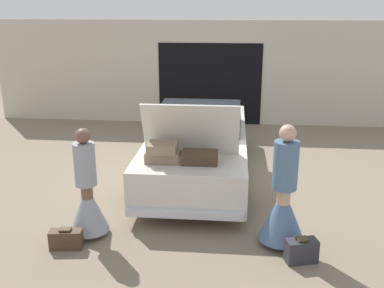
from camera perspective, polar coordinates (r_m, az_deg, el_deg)
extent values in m
plane|color=#7F705B|center=(8.91, 0.78, -3.75)|extent=(40.00, 40.00, 0.00)
cube|color=beige|center=(12.38, 2.31, 9.03)|extent=(12.00, 0.12, 2.80)
cube|color=black|center=(12.36, 2.28, 7.60)|extent=(2.80, 0.02, 2.20)
cube|color=silver|center=(8.73, 0.79, -0.56)|extent=(1.81, 4.64, 0.68)
cube|color=#1E2328|center=(8.85, 0.95, 3.42)|extent=(1.59, 1.49, 0.43)
cylinder|color=black|center=(10.24, -3.22, 1.25)|extent=(0.18, 0.73, 0.73)
cylinder|color=black|center=(10.13, 6.17, 0.99)|extent=(0.18, 0.73, 0.73)
cylinder|color=black|center=(7.61, -6.38, -4.75)|extent=(0.18, 0.73, 0.73)
cylinder|color=black|center=(7.46, 6.34, -5.21)|extent=(0.18, 0.73, 0.73)
cube|color=silver|center=(6.65, -0.89, -8.89)|extent=(1.72, 0.10, 0.12)
cube|color=silver|center=(7.10, -0.15, 1.79)|extent=(1.54, 0.42, 0.90)
cube|color=#8C7259|center=(6.98, -3.74, -1.66)|extent=(0.53, 0.29, 0.17)
cube|color=#473323|center=(6.91, 1.01, -1.70)|extent=(0.55, 0.32, 0.19)
cube|color=#8C7259|center=(6.93, -3.76, -0.45)|extent=(0.45, 0.40, 0.14)
cube|color=#75665B|center=(6.93, -0.39, -1.88)|extent=(0.44, 0.27, 0.14)
cylinder|color=brown|center=(6.69, -13.03, -8.16)|extent=(0.17, 0.17, 0.78)
cone|color=#9399A3|center=(6.67, -13.05, -7.86)|extent=(0.58, 0.58, 0.70)
cylinder|color=#9399A3|center=(6.42, -13.45, -2.53)|extent=(0.30, 0.30, 0.62)
sphere|color=brown|center=(6.29, -13.72, 1.01)|extent=(0.21, 0.21, 0.21)
cylinder|color=tan|center=(6.39, 11.38, -9.02)|extent=(0.19, 0.19, 0.84)
cone|color=slate|center=(6.37, 11.41, -8.68)|extent=(0.64, 0.64, 0.76)
cylinder|color=slate|center=(6.09, 11.81, -2.68)|extent=(0.34, 0.34, 0.66)
sphere|color=tan|center=(5.96, 12.07, 1.35)|extent=(0.23, 0.23, 0.23)
cube|color=#473323|center=(6.53, -15.71, -11.57)|extent=(0.46, 0.23, 0.26)
cube|color=#4C3823|center=(6.46, -15.82, -10.38)|extent=(0.17, 0.13, 0.02)
cube|color=#2D2D33|center=(6.16, 13.72, -13.05)|extent=(0.45, 0.30, 0.31)
cube|color=#4C3823|center=(6.07, 13.84, -11.61)|extent=(0.17, 0.15, 0.02)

